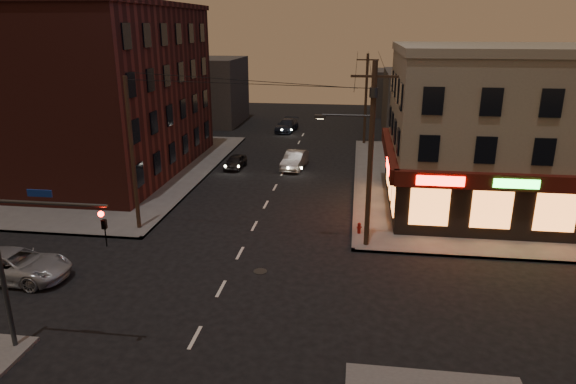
% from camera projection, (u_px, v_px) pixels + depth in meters
% --- Properties ---
extents(ground, '(120.00, 120.00, 0.00)m').
position_uv_depth(ground, '(221.00, 289.00, 24.11)').
color(ground, black).
rests_on(ground, ground).
extents(sidewalk_ne, '(24.00, 28.00, 0.15)m').
position_uv_depth(sidewalk_ne, '(510.00, 184.00, 39.68)').
color(sidewalk_ne, '#514F4C').
rests_on(sidewalk_ne, ground).
extents(sidewalk_nw, '(24.00, 28.00, 0.15)m').
position_uv_depth(sidewalk_nw, '(75.00, 168.00, 44.30)').
color(sidewalk_nw, '#514F4C').
rests_on(sidewalk_nw, ground).
extents(pizza_building, '(15.85, 12.85, 10.50)m').
position_uv_depth(pizza_building, '(512.00, 130.00, 33.07)').
color(pizza_building, gray).
rests_on(pizza_building, sidewalk_ne).
extents(brick_apartment, '(12.00, 20.00, 13.00)m').
position_uv_depth(brick_apartment, '(105.00, 92.00, 41.81)').
color(brick_apartment, '#481B17').
rests_on(brick_apartment, sidewalk_nw).
extents(bg_building_ne_a, '(10.00, 12.00, 7.00)m').
position_uv_depth(bg_building_ne_a, '(430.00, 104.00, 57.04)').
color(bg_building_ne_a, '#3F3D3A').
rests_on(bg_building_ne_a, ground).
extents(bg_building_nw, '(9.00, 10.00, 8.00)m').
position_uv_depth(bg_building_nw, '(205.00, 91.00, 64.11)').
color(bg_building_nw, '#3F3D3A').
rests_on(bg_building_nw, ground).
extents(bg_building_ne_b, '(8.00, 8.00, 6.00)m').
position_uv_depth(bg_building_ne_b, '(402.00, 92.00, 70.64)').
color(bg_building_ne_b, '#3F3D3A').
rests_on(bg_building_ne_b, ground).
extents(utility_pole_main, '(4.20, 0.44, 10.00)m').
position_uv_depth(utility_pole_main, '(369.00, 146.00, 26.93)').
color(utility_pole_main, '#382619').
rests_on(utility_pole_main, sidewalk_ne).
extents(utility_pole_far, '(0.26, 0.26, 9.00)m').
position_uv_depth(utility_pole_far, '(366.00, 99.00, 51.95)').
color(utility_pole_far, '#382619').
rests_on(utility_pole_far, sidewalk_ne).
extents(utility_pole_west, '(0.24, 0.24, 9.00)m').
position_uv_depth(utility_pole_west, '(132.00, 155.00, 29.67)').
color(utility_pole_west, '#382619').
rests_on(utility_pole_west, sidewalk_nw).
extents(traffic_signal, '(4.49, 0.32, 6.47)m').
position_uv_depth(traffic_signal, '(24.00, 251.00, 18.26)').
color(traffic_signal, '#333538').
rests_on(traffic_signal, ground).
extents(suv_cross, '(5.41, 2.60, 1.49)m').
position_uv_depth(suv_cross, '(15.00, 265.00, 24.81)').
color(suv_cross, '#9DA1A6').
rests_on(suv_cross, ground).
extents(sedan_near, '(1.61, 3.54, 1.18)m').
position_uv_depth(sedan_near, '(235.00, 162.00, 44.18)').
color(sedan_near, black).
rests_on(sedan_near, ground).
extents(sedan_mid, '(2.10, 4.66, 1.48)m').
position_uv_depth(sedan_mid, '(295.00, 160.00, 44.21)').
color(sedan_mid, slate).
rests_on(sedan_mid, ground).
extents(sedan_far, '(2.54, 5.00, 1.39)m').
position_uv_depth(sedan_far, '(287.00, 125.00, 59.70)').
color(sedan_far, black).
rests_on(sedan_far, ground).
extents(fire_hydrant, '(0.30, 0.30, 0.66)m').
position_uv_depth(fire_hydrant, '(359.00, 227.00, 30.07)').
color(fire_hydrant, maroon).
rests_on(fire_hydrant, sidewalk_ne).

